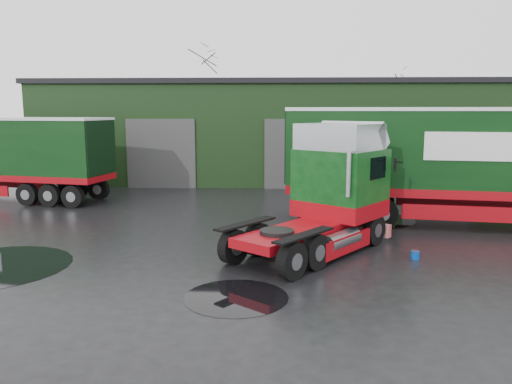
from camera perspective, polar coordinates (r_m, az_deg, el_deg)
ground at (r=15.32m, az=-0.44°, el=-7.70°), size 100.00×100.00×0.00m
warehouse at (r=34.68m, az=4.58°, el=7.09°), size 32.40×12.40×6.30m
hero_tractor at (r=15.53m, az=6.09°, el=0.26°), size 6.29×6.92×4.10m
lorry_right at (r=21.03m, az=22.65°, el=2.70°), size 17.92×5.81×4.64m
wash_bucket at (r=16.06m, az=17.72°, el=-6.88°), size 0.33×0.33×0.26m
tree_back_a at (r=45.14m, az=-6.21°, el=9.60°), size 4.40×4.40×9.50m
tree_back_b at (r=45.58m, az=14.34°, el=8.11°), size 4.40×4.40×7.50m
puddle_0 at (r=12.36m, az=-2.30°, el=-11.93°), size 2.56×2.56×0.01m
puddle_1 at (r=21.31m, az=13.79°, el=-3.09°), size 3.01×3.01×0.01m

